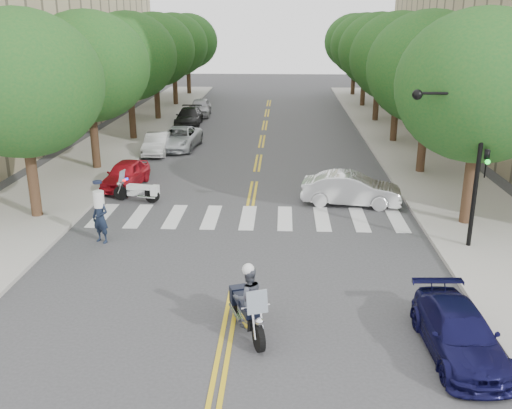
# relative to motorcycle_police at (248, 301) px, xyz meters

# --- Properties ---
(ground) EXTENTS (140.00, 140.00, 0.00)m
(ground) POSITION_rel_motorcycle_police_xyz_m (-0.55, 2.57, -0.89)
(ground) COLOR #38383A
(ground) RESTS_ON ground
(sidewalk_left) EXTENTS (5.00, 60.00, 0.15)m
(sidewalk_left) POSITION_rel_motorcycle_police_xyz_m (-10.05, 24.57, -0.81)
(sidewalk_left) COLOR #9E9991
(sidewalk_left) RESTS_ON ground
(sidewalk_right) EXTENTS (5.00, 60.00, 0.15)m
(sidewalk_right) POSITION_rel_motorcycle_police_xyz_m (8.95, 24.57, -0.81)
(sidewalk_right) COLOR #9E9991
(sidewalk_right) RESTS_ON ground
(tree_l_0) EXTENTS (6.40, 6.40, 8.45)m
(tree_l_0) POSITION_rel_motorcycle_police_xyz_m (-9.35, 8.57, 4.67)
(tree_l_0) COLOR #382316
(tree_l_0) RESTS_ON ground
(tree_l_1) EXTENTS (6.40, 6.40, 8.45)m
(tree_l_1) POSITION_rel_motorcycle_police_xyz_m (-9.35, 16.57, 4.67)
(tree_l_1) COLOR #382316
(tree_l_1) RESTS_ON ground
(tree_l_2) EXTENTS (6.40, 6.40, 8.45)m
(tree_l_2) POSITION_rel_motorcycle_police_xyz_m (-9.35, 24.57, 4.67)
(tree_l_2) COLOR #382316
(tree_l_2) RESTS_ON ground
(tree_l_3) EXTENTS (6.40, 6.40, 8.45)m
(tree_l_3) POSITION_rel_motorcycle_police_xyz_m (-9.35, 32.57, 4.67)
(tree_l_3) COLOR #382316
(tree_l_3) RESTS_ON ground
(tree_l_4) EXTENTS (6.40, 6.40, 8.45)m
(tree_l_4) POSITION_rel_motorcycle_police_xyz_m (-9.35, 40.57, 4.67)
(tree_l_4) COLOR #382316
(tree_l_4) RESTS_ON ground
(tree_l_5) EXTENTS (6.40, 6.40, 8.45)m
(tree_l_5) POSITION_rel_motorcycle_police_xyz_m (-9.35, 48.57, 4.67)
(tree_l_5) COLOR #382316
(tree_l_5) RESTS_ON ground
(tree_r_0) EXTENTS (6.40, 6.40, 8.45)m
(tree_r_0) POSITION_rel_motorcycle_police_xyz_m (8.25, 8.57, 4.67)
(tree_r_0) COLOR #382316
(tree_r_0) RESTS_ON ground
(tree_r_1) EXTENTS (6.40, 6.40, 8.45)m
(tree_r_1) POSITION_rel_motorcycle_police_xyz_m (8.25, 16.57, 4.67)
(tree_r_1) COLOR #382316
(tree_r_1) RESTS_ON ground
(tree_r_2) EXTENTS (6.40, 6.40, 8.45)m
(tree_r_2) POSITION_rel_motorcycle_police_xyz_m (8.25, 24.57, 4.67)
(tree_r_2) COLOR #382316
(tree_r_2) RESTS_ON ground
(tree_r_3) EXTENTS (6.40, 6.40, 8.45)m
(tree_r_3) POSITION_rel_motorcycle_police_xyz_m (8.25, 32.57, 4.67)
(tree_r_3) COLOR #382316
(tree_r_3) RESTS_ON ground
(tree_r_4) EXTENTS (6.40, 6.40, 8.45)m
(tree_r_4) POSITION_rel_motorcycle_police_xyz_m (8.25, 40.57, 4.67)
(tree_r_4) COLOR #382316
(tree_r_4) RESTS_ON ground
(tree_r_5) EXTENTS (6.40, 6.40, 8.45)m
(tree_r_5) POSITION_rel_motorcycle_police_xyz_m (8.25, 48.57, 4.67)
(tree_r_5) COLOR #382316
(tree_r_5) RESTS_ON ground
(traffic_signal_pole) EXTENTS (2.82, 0.42, 6.00)m
(traffic_signal_pole) POSITION_rel_motorcycle_police_xyz_m (7.17, 6.07, 2.83)
(traffic_signal_pole) COLOR black
(traffic_signal_pole) RESTS_ON ground
(motorcycle_police) EXTENTS (1.15, 2.38, 2.00)m
(motorcycle_police) POSITION_rel_motorcycle_police_xyz_m (0.00, 0.00, 0.00)
(motorcycle_police) COLOR black
(motorcycle_police) RESTS_ON ground
(motorcycle_parked) EXTENTS (2.20, 0.79, 1.43)m
(motorcycle_parked) POSITION_rel_motorcycle_police_xyz_m (-5.59, 11.05, -0.39)
(motorcycle_parked) COLOR black
(motorcycle_parked) RESTS_ON ground
(officer_standing) EXTENTS (0.83, 0.72, 1.91)m
(officer_standing) POSITION_rel_motorcycle_police_xyz_m (-5.84, 6.12, 0.07)
(officer_standing) COLOR #151E31
(officer_standing) RESTS_ON ground
(convertible) EXTENTS (4.57, 2.19, 1.44)m
(convertible) POSITION_rel_motorcycle_police_xyz_m (3.95, 11.07, -0.17)
(convertible) COLOR white
(convertible) RESTS_ON ground
(sedan_blue) EXTENTS (1.84, 4.13, 1.18)m
(sedan_blue) POSITION_rel_motorcycle_police_xyz_m (5.30, -0.82, -0.30)
(sedan_blue) COLOR #0E0D38
(sedan_blue) RESTS_ON ground
(parked_car_a) EXTENTS (1.88, 3.96, 1.31)m
(parked_car_a) POSITION_rel_motorcycle_police_xyz_m (-6.85, 13.34, -0.24)
(parked_car_a) COLOR red
(parked_car_a) RESTS_ON ground
(parked_car_b) EXTENTS (1.50, 3.85, 1.25)m
(parked_car_b) POSITION_rel_motorcycle_police_xyz_m (-6.85, 20.57, -0.26)
(parked_car_b) COLOR silver
(parked_car_b) RESTS_ON ground
(parked_car_c) EXTENTS (2.62, 5.01, 1.35)m
(parked_car_c) POSITION_rel_motorcycle_police_xyz_m (-5.75, 22.07, -0.22)
(parked_car_c) COLOR #AFB3B7
(parked_car_c) RESTS_ON ground
(parked_car_d) EXTENTS (2.04, 4.69, 1.34)m
(parked_car_d) POSITION_rel_motorcycle_police_xyz_m (-6.42, 30.23, -0.22)
(parked_car_d) COLOR black
(parked_car_d) RESTS_ON ground
(parked_car_e) EXTENTS (1.92, 4.34, 1.45)m
(parked_car_e) POSITION_rel_motorcycle_police_xyz_m (-6.19, 34.79, -0.16)
(parked_car_e) COLOR #A8A7AD
(parked_car_e) RESTS_ON ground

